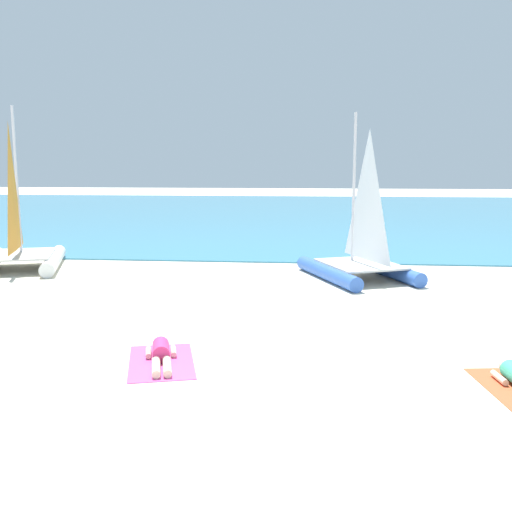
% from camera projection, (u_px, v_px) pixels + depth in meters
% --- Properties ---
extents(ground_plane, '(120.00, 120.00, 0.00)m').
position_uv_depth(ground_plane, '(271.00, 268.00, 19.24)').
color(ground_plane, beige).
extents(ocean_water, '(120.00, 40.00, 0.05)m').
position_uv_depth(ocean_water, '(293.00, 213.00, 39.78)').
color(ocean_water, teal).
rests_on(ocean_water, ground).
extents(sailboat_blue, '(3.67, 4.37, 4.87)m').
position_uv_depth(sailboat_blue, '(360.00, 255.00, 17.31)').
color(sailboat_blue, blue).
rests_on(sailboat_blue, ground).
extents(sailboat_white, '(3.70, 4.61, 5.22)m').
position_uv_depth(sailboat_white, '(18.00, 245.00, 18.90)').
color(sailboat_white, white).
rests_on(sailboat_white, ground).
extents(towel_middle, '(1.57, 2.12, 0.01)m').
position_uv_depth(towel_middle, '(161.00, 362.00, 10.14)').
color(towel_middle, '#D84C99').
rests_on(towel_middle, ground).
extents(sunbather_middle, '(0.79, 1.55, 0.30)m').
position_uv_depth(sunbather_middle, '(161.00, 354.00, 10.18)').
color(sunbather_middle, '#D83372').
rests_on(sunbather_middle, towel_middle).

